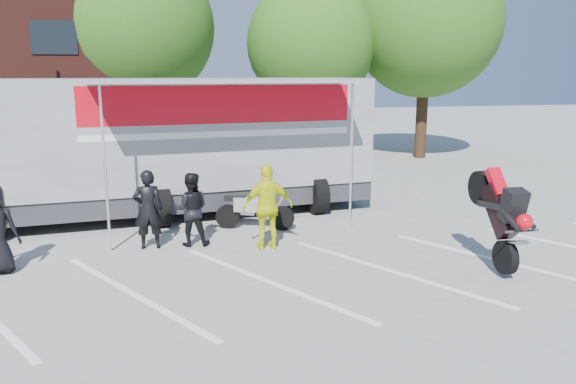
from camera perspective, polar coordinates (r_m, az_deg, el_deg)
name	(u,v)px	position (r m, az deg, el deg)	size (l,w,h in m)	color
ground	(270,304)	(9.42, -1.83, -11.34)	(100.00, 100.00, 0.00)	#9B9B96
parking_bay_lines	(259,283)	(10.32, -3.00, -9.17)	(18.00, 5.00, 0.01)	white
tree_left	(139,27)	(24.53, -14.88, 15.89)	(6.12, 6.12, 8.64)	#382314
tree_mid	(311,44)	(24.45, 2.37, 14.82)	(5.44, 5.44, 7.68)	#382314
tree_right	(426,22)	(25.90, 13.86, 16.40)	(6.46, 6.46, 9.12)	#382314
transporter_truck	(178,214)	(15.41, -11.13, -2.25)	(11.31, 5.45, 3.60)	#95979D
parked_motorcycle	(255,229)	(13.76, -3.38, -3.76)	(0.66, 1.97, 1.03)	#BABABF
stunt_bike_rider	(482,265)	(11.87, 19.12, -7.00)	(0.84, 1.79, 2.11)	black
spectator_leather_b	(148,209)	(12.41, -14.02, -1.73)	(0.63, 0.41, 1.73)	black
spectator_leather_c	(191,209)	(12.45, -9.83, -1.74)	(0.79, 0.61, 1.62)	black
spectator_hivis	(268,207)	(12.00, -2.06, -1.53)	(1.09, 0.45, 1.85)	#DEE70C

